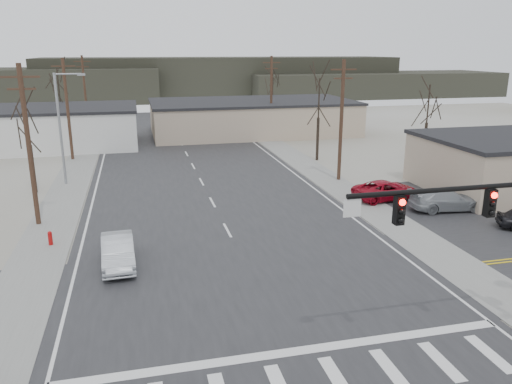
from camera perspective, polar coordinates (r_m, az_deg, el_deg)
ground at (r=23.65m, az=0.28°, el=-11.07°), size 140.00×140.00×0.00m
main_road at (r=37.38m, az=-5.24°, el=-0.76°), size 18.00×110.00×0.05m
cross_road at (r=23.64m, az=0.28°, el=-11.02°), size 90.00×10.00×0.04m
sidewalk_left at (r=42.21m, az=-20.65°, el=0.22°), size 3.00×90.00×0.06m
sidewalk_right at (r=44.68m, az=7.36°, el=1.97°), size 3.00×90.00×0.06m
fire_hydrant at (r=30.69m, az=-22.46°, el=-4.90°), size 0.24×0.24×0.87m
building_left_far at (r=62.01m, az=-23.79°, el=6.77°), size 22.30×12.30×4.50m
building_right_far at (r=66.74m, az=-0.44°, el=8.59°), size 26.30×14.30×4.30m
upole_left_b at (r=33.54m, az=-24.56°, el=5.05°), size 2.20×0.30×10.00m
upole_left_c at (r=53.13m, az=-20.74°, el=9.00°), size 2.20×0.30×10.00m
upole_left_d at (r=72.94m, az=-18.96°, el=10.80°), size 2.20×0.30×10.00m
upole_right_a at (r=42.22m, az=9.73°, el=8.24°), size 2.20×0.30×10.00m
upole_right_b at (r=62.92m, az=1.76°, el=10.94°), size 2.20×0.30×10.00m
streetlight_main at (r=43.21m, az=-21.28°, el=7.37°), size 2.40×0.25×9.00m
tree_left_near at (r=41.59m, az=-24.65°, el=6.91°), size 3.30×3.30×7.35m
tree_right_mid at (r=49.89m, az=7.20°, el=10.32°), size 3.74×3.74×8.33m
tree_left_far at (r=67.19m, az=-21.63°, el=11.08°), size 3.96×3.96×8.82m
tree_right_far at (r=75.35m, az=1.92°, el=12.05°), size 3.52×3.52×7.84m
tree_lot at (r=50.60m, az=19.08°, el=9.26°), size 3.52×3.52×7.84m
hill_center at (r=118.33m, az=-3.91°, el=12.93°), size 80.00×18.00×9.00m
hill_right at (r=123.67m, az=13.17°, el=11.88°), size 60.00×18.00×5.50m
sedan_crossing at (r=26.70m, az=-15.51°, el=-6.53°), size 1.81×4.62×1.50m
car_far_a at (r=67.84m, az=-2.97°, el=7.49°), size 3.04×5.16×1.40m
car_far_b at (r=70.25m, az=-8.86°, el=7.53°), size 2.67×3.81×1.20m
car_parked_red at (r=38.10m, az=14.66°, el=0.21°), size 5.30×2.97×1.40m
car_parked_silver at (r=36.81m, az=20.92°, el=-0.83°), size 5.24×2.50×1.47m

